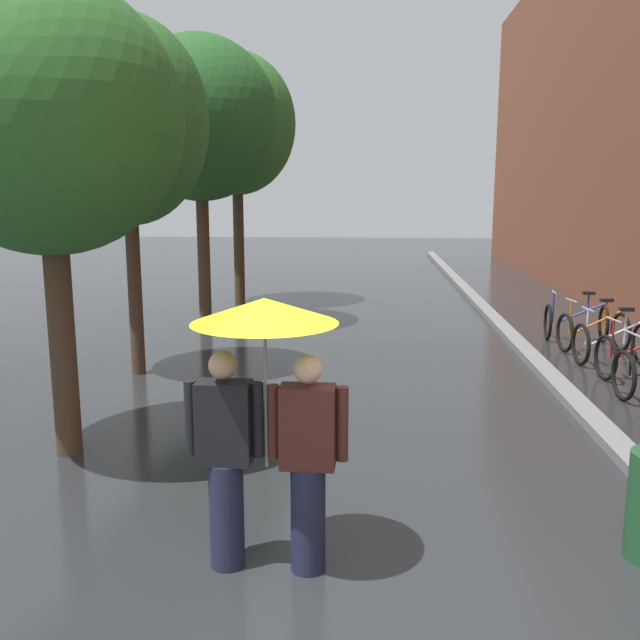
% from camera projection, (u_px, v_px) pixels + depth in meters
% --- Properties ---
extents(ground_plane, '(80.00, 80.00, 0.00)m').
position_uv_depth(ground_plane, '(294.00, 629.00, 4.42)').
color(ground_plane, '#26282B').
extents(kerb_strip, '(0.30, 36.00, 0.12)m').
position_uv_depth(kerb_strip, '(503.00, 328.00, 13.97)').
color(kerb_strip, slate).
rests_on(kerb_strip, ground).
extents(street_tree_0, '(2.73, 2.73, 4.91)m').
position_uv_depth(street_tree_0, '(46.00, 119.00, 6.77)').
color(street_tree_0, '#473323').
rests_on(street_tree_0, ground).
extents(street_tree_1, '(2.42, 2.42, 5.37)m').
position_uv_depth(street_tree_1, '(126.00, 122.00, 9.98)').
color(street_tree_1, '#473323').
rests_on(street_tree_1, ground).
extents(street_tree_2, '(3.20, 3.20, 5.92)m').
position_uv_depth(street_tree_2, '(200.00, 120.00, 13.72)').
color(street_tree_2, '#473323').
rests_on(street_tree_2, ground).
extents(street_tree_3, '(2.91, 2.91, 6.18)m').
position_uv_depth(street_tree_3, '(236.00, 125.00, 16.60)').
color(street_tree_3, '#473323').
rests_on(street_tree_3, ground).
extents(parked_bicycle_4, '(1.17, 0.84, 0.96)m').
position_uv_depth(parked_bicycle_4, '(639.00, 355.00, 10.26)').
color(parked_bicycle_4, black).
rests_on(parked_bicycle_4, ground).
extents(parked_bicycle_5, '(1.14, 0.80, 0.96)m').
position_uv_depth(parked_bicycle_5, '(612.00, 343.00, 11.15)').
color(parked_bicycle_5, black).
rests_on(parked_bicycle_5, ground).
extents(parked_bicycle_6, '(1.16, 0.84, 0.96)m').
position_uv_depth(parked_bicycle_6, '(593.00, 331.00, 12.10)').
color(parked_bicycle_6, black).
rests_on(parked_bicycle_6, ground).
extents(parked_bicycle_7, '(1.14, 0.80, 0.96)m').
position_uv_depth(parked_bicycle_7, '(576.00, 321.00, 12.99)').
color(parked_bicycle_7, black).
rests_on(parked_bicycle_7, ground).
extents(couple_under_umbrella, '(1.21, 1.06, 2.06)m').
position_uv_depth(couple_under_umbrella, '(265.00, 396.00, 4.91)').
color(couple_under_umbrella, '#1E233D').
rests_on(couple_under_umbrella, ground).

